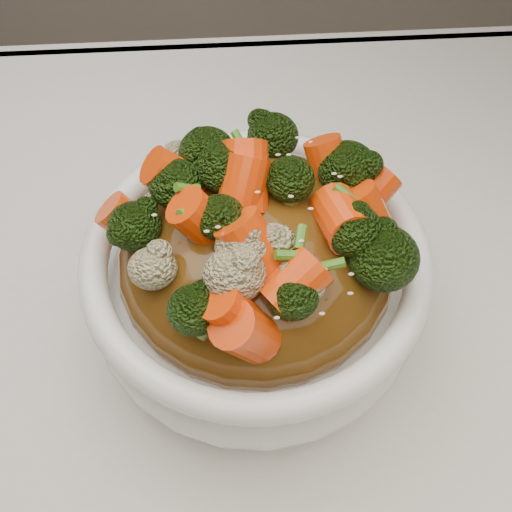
{
  "coord_description": "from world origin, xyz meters",
  "views": [
    {
      "loc": [
        -0.01,
        -0.22,
        1.17
      ],
      "look_at": [
        0.01,
        0.03,
        0.83
      ],
      "focal_mm": 42.0,
      "sensor_mm": 36.0,
      "label": 1
    }
  ],
  "objects_px": {
    "dining_table": "(253,483)",
    "broccoli": "(256,193)",
    "bowl": "(256,285)",
    "carrots": "(256,192)"
  },
  "relations": [
    {
      "from": "bowl",
      "to": "broccoli",
      "type": "height_order",
      "value": "broccoli"
    },
    {
      "from": "dining_table",
      "to": "broccoli",
      "type": "relative_size",
      "value": 6.24
    },
    {
      "from": "dining_table",
      "to": "bowl",
      "type": "distance_m",
      "value": 0.42
    },
    {
      "from": "dining_table",
      "to": "carrots",
      "type": "height_order",
      "value": "carrots"
    },
    {
      "from": "dining_table",
      "to": "broccoli",
      "type": "height_order",
      "value": "broccoli"
    },
    {
      "from": "carrots",
      "to": "broccoli",
      "type": "relative_size",
      "value": 1.0
    },
    {
      "from": "dining_table",
      "to": "bowl",
      "type": "relative_size",
      "value": 4.97
    },
    {
      "from": "dining_table",
      "to": "broccoli",
      "type": "xyz_separation_m",
      "value": [
        0.01,
        0.03,
        0.52
      ]
    },
    {
      "from": "dining_table",
      "to": "carrots",
      "type": "xyz_separation_m",
      "value": [
        0.01,
        0.03,
        0.53
      ]
    },
    {
      "from": "dining_table",
      "to": "carrots",
      "type": "relative_size",
      "value": 6.24
    }
  ]
}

